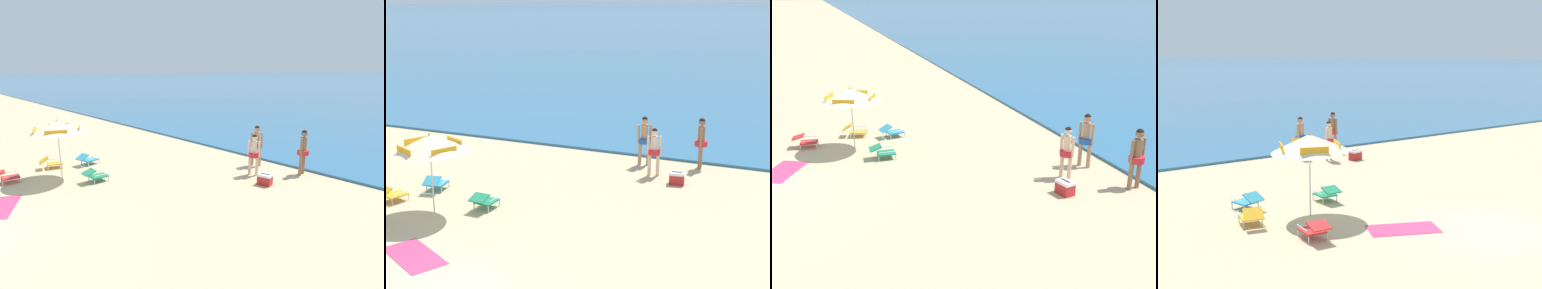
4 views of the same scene
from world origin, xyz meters
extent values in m
cylinder|color=silver|center=(-2.91, 3.65, 1.13)|extent=(0.04, 0.04, 2.25)
cone|color=beige|center=(-2.91, 3.65, 2.02)|extent=(2.27, 2.25, 0.56)
cube|color=orange|center=(-2.62, 4.34, 1.91)|extent=(0.70, 0.32, 0.26)
cube|color=orange|center=(-3.61, 3.94, 1.91)|extent=(0.32, 0.70, 0.26)
cube|color=orange|center=(-3.20, 2.95, 1.91)|extent=(0.70, 0.32, 0.26)
cube|color=orange|center=(-2.21, 3.36, 1.91)|extent=(0.32, 0.70, 0.26)
sphere|color=orange|center=(-2.91, 3.65, 2.28)|extent=(0.06, 0.06, 0.06)
cube|color=teal|center=(-4.08, 5.29, 0.20)|extent=(0.64, 0.70, 0.04)
cube|color=teal|center=(-3.99, 4.91, 0.41)|extent=(0.57, 0.49, 0.22)
cylinder|color=silver|center=(-4.39, 5.52, 0.09)|extent=(0.03, 0.03, 0.18)
cylinder|color=silver|center=(-3.91, 5.63, 0.09)|extent=(0.03, 0.03, 0.18)
cylinder|color=silver|center=(-4.26, 4.96, 0.09)|extent=(0.03, 0.03, 0.18)
cylinder|color=silver|center=(-3.78, 5.07, 0.09)|extent=(0.03, 0.03, 0.18)
cylinder|color=silver|center=(-4.36, 5.23, 0.32)|extent=(0.15, 0.53, 0.02)
cylinder|color=silver|center=(-3.81, 5.36, 0.32)|extent=(0.15, 0.53, 0.02)
cube|color=red|center=(-3.83, 2.09, 0.20)|extent=(0.58, 0.65, 0.04)
cube|color=red|center=(-3.87, 1.74, 0.42)|extent=(0.53, 0.46, 0.14)
cylinder|color=silver|center=(-4.04, 2.40, 0.09)|extent=(0.03, 0.03, 0.18)
cylinder|color=silver|center=(-3.56, 2.35, 0.09)|extent=(0.03, 0.03, 0.18)
cylinder|color=silver|center=(-4.10, 1.83, 0.09)|extent=(0.03, 0.03, 0.18)
cylinder|color=silver|center=(-3.62, 1.78, 0.09)|extent=(0.03, 0.03, 0.18)
cylinder|color=silver|center=(-4.11, 2.12, 0.32)|extent=(0.08, 0.54, 0.02)
cylinder|color=silver|center=(-3.55, 2.06, 0.32)|extent=(0.08, 0.54, 0.02)
cube|color=gold|center=(-4.57, 3.94, 0.20)|extent=(0.65, 0.71, 0.04)
cube|color=gold|center=(-4.67, 3.54, 0.40)|extent=(0.57, 0.48, 0.25)
cylinder|color=silver|center=(-4.74, 4.27, 0.09)|extent=(0.03, 0.03, 0.18)
cylinder|color=silver|center=(-4.27, 4.16, 0.09)|extent=(0.03, 0.03, 0.18)
cylinder|color=silver|center=(-4.88, 3.72, 0.09)|extent=(0.03, 0.03, 0.18)
cylinder|color=silver|center=(-4.40, 3.60, 0.09)|extent=(0.03, 0.03, 0.18)
cylinder|color=silver|center=(-4.84, 4.00, 0.32)|extent=(0.15, 0.53, 0.02)
cylinder|color=silver|center=(-4.30, 3.87, 0.32)|extent=(0.15, 0.53, 0.02)
cube|color=#1E7F56|center=(-1.80, 4.60, 0.20)|extent=(0.53, 0.61, 0.04)
cube|color=#1E7F56|center=(-1.81, 4.24, 0.42)|extent=(0.50, 0.42, 0.16)
cylinder|color=silver|center=(-2.04, 4.89, 0.09)|extent=(0.03, 0.03, 0.18)
cylinder|color=silver|center=(-1.55, 4.88, 0.09)|extent=(0.03, 0.03, 0.18)
cylinder|color=silver|center=(-2.05, 4.32, 0.09)|extent=(0.03, 0.03, 0.18)
cylinder|color=silver|center=(-1.56, 4.31, 0.09)|extent=(0.03, 0.03, 0.18)
cylinder|color=silver|center=(-2.08, 4.60, 0.32)|extent=(0.03, 0.54, 0.02)
cylinder|color=silver|center=(-1.52, 4.59, 0.32)|extent=(0.03, 0.54, 0.02)
cylinder|color=beige|center=(1.53, 9.42, 0.40)|extent=(0.12, 0.12, 0.81)
cylinder|color=beige|center=(1.79, 9.53, 0.40)|extent=(0.12, 0.12, 0.81)
cylinder|color=red|center=(1.66, 9.47, 0.83)|extent=(0.40, 0.40, 0.17)
cylinder|color=beige|center=(1.66, 9.47, 1.09)|extent=(0.22, 0.22, 0.57)
cylinder|color=beige|center=(1.48, 9.39, 1.08)|extent=(0.09, 0.09, 0.61)
cylinder|color=beige|center=(1.85, 9.56, 1.08)|extent=(0.09, 0.09, 0.61)
sphere|color=beige|center=(1.66, 9.47, 1.52)|extent=(0.22, 0.22, 0.22)
sphere|color=black|center=(1.66, 9.47, 1.55)|extent=(0.20, 0.20, 0.20)
cylinder|color=#8C6042|center=(2.94, 10.82, 0.44)|extent=(0.13, 0.13, 0.88)
cylinder|color=#8C6042|center=(2.88, 11.13, 0.44)|extent=(0.13, 0.13, 0.88)
cylinder|color=red|center=(2.91, 10.97, 0.90)|extent=(0.44, 0.44, 0.18)
cylinder|color=#8C6042|center=(2.91, 10.97, 1.20)|extent=(0.24, 0.24, 0.63)
cylinder|color=#8C6042|center=(2.95, 10.76, 1.18)|extent=(0.10, 0.10, 0.66)
cylinder|color=#8C6042|center=(2.87, 11.19, 1.18)|extent=(0.10, 0.10, 0.66)
sphere|color=#8C6042|center=(2.91, 10.97, 1.67)|extent=(0.24, 0.24, 0.24)
sphere|color=black|center=(2.91, 10.97, 1.70)|extent=(0.22, 0.22, 0.22)
cylinder|color=tan|center=(1.10, 10.65, 0.43)|extent=(0.13, 0.13, 0.87)
cylinder|color=tan|center=(0.83, 10.50, 0.43)|extent=(0.13, 0.13, 0.87)
cylinder|color=#1E51A3|center=(0.97, 10.57, 0.89)|extent=(0.43, 0.43, 0.18)
cylinder|color=tan|center=(0.97, 10.57, 1.17)|extent=(0.24, 0.24, 0.61)
cylinder|color=tan|center=(1.16, 10.68, 1.16)|extent=(0.09, 0.09, 0.65)
cylinder|color=tan|center=(0.78, 10.47, 1.16)|extent=(0.09, 0.09, 0.65)
sphere|color=tan|center=(0.97, 10.57, 1.63)|extent=(0.23, 0.23, 0.23)
sphere|color=black|center=(0.97, 10.57, 1.66)|extent=(0.22, 0.22, 0.22)
cube|color=red|center=(2.62, 8.91, 0.16)|extent=(0.54, 0.43, 0.32)
cube|color=white|center=(2.62, 8.91, 0.36)|extent=(0.55, 0.44, 0.08)
cylinder|color=black|center=(2.62, 8.91, 0.42)|extent=(0.33, 0.09, 0.02)
cube|color=#DB3866|center=(-1.63, 1.28, 0.01)|extent=(2.01, 1.59, 0.01)
camera|label=1|loc=(8.74, -0.17, 4.06)|focal=28.95mm
camera|label=2|loc=(6.79, -7.95, 5.84)|focal=52.04mm
camera|label=3|loc=(12.45, 2.70, 5.34)|focal=41.31mm
camera|label=4|loc=(-10.13, -7.92, 4.38)|focal=48.16mm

